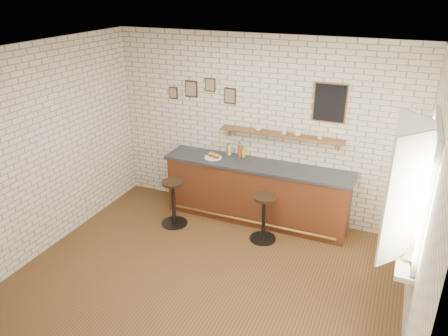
{
  "coord_description": "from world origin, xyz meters",
  "views": [
    {
      "loc": [
        2.12,
        -4.44,
        3.75
      ],
      "look_at": [
        -0.15,
        0.9,
        1.22
      ],
      "focal_mm": 35.0,
      "sensor_mm": 36.0,
      "label": 1
    }
  ],
  "objects": [
    {
      "name": "shelf_cup_a",
      "position": [
        0.03,
        1.9,
        1.54
      ],
      "size": [
        0.13,
        0.13,
        0.09
      ],
      "primitive_type": "imported",
      "rotation": [
        0.0,
        0.0,
        0.22
      ],
      "color": "white",
      "rests_on": "wall_shelf"
    },
    {
      "name": "shelf_cup_b",
      "position": [
        0.45,
        1.9,
        1.55
      ],
      "size": [
        0.15,
        0.15,
        0.1
      ],
      "primitive_type": "imported",
      "rotation": [
        0.0,
        0.0,
        0.86
      ],
      "color": "white",
      "rests_on": "wall_shelf"
    },
    {
      "name": "casement_window",
      "position": [
        2.36,
        0.3,
        1.65
      ],
      "size": [
        0.4,
        1.3,
        1.56
      ],
      "color": "white",
      "rests_on": "ground"
    },
    {
      "name": "wall_shelf",
      "position": [
        0.4,
        1.9,
        1.48
      ],
      "size": [
        2.0,
        0.18,
        0.18
      ],
      "color": "brown",
      "rests_on": "ground"
    },
    {
      "name": "ciabatta_sandwich",
      "position": [
        -0.65,
        1.66,
        1.06
      ],
      "size": [
        0.24,
        0.17,
        0.07
      ],
      "color": "tan",
      "rests_on": "sandwich_plate"
    },
    {
      "name": "shelf_cup_d",
      "position": [
        1.01,
        1.9,
        1.55
      ],
      "size": [
        0.14,
        0.14,
        0.1
      ],
      "primitive_type": "imported",
      "rotation": [
        0.0,
        0.0,
        0.34
      ],
      "color": "white",
      "rests_on": "wall_shelf"
    },
    {
      "name": "sandwich_plate",
      "position": [
        -0.66,
        1.66,
        1.02
      ],
      "size": [
        0.28,
        0.28,
        0.01
      ],
      "primitive_type": "cylinder",
      "color": "white",
      "rests_on": "bar_counter"
    },
    {
      "name": "bar_stool_right",
      "position": [
        0.41,
        1.15,
        0.4
      ],
      "size": [
        0.42,
        0.42,
        0.75
      ],
      "color": "black",
      "rests_on": "ground"
    },
    {
      "name": "potato_chips",
      "position": [
        -0.68,
        1.66,
        1.02
      ],
      "size": [
        0.26,
        0.18,
        0.0
      ],
      "color": "#EDBF53",
      "rests_on": "sandwich_plate"
    },
    {
      "name": "bitters_bottle_amber",
      "position": [
        -0.29,
        1.89,
        1.11
      ],
      "size": [
        0.06,
        0.06,
        0.26
      ],
      "color": "#914417",
      "rests_on": "bar_counter"
    },
    {
      "name": "bar_stool_left",
      "position": [
        -1.09,
        1.02,
        0.42
      ],
      "size": [
        0.43,
        0.43,
        0.78
      ],
      "color": "black",
      "rests_on": "ground"
    },
    {
      "name": "condiment_bottle_yellow",
      "position": [
        -0.21,
        1.89,
        1.08
      ],
      "size": [
        0.05,
        0.05,
        0.17
      ],
      "color": "gold",
      "rests_on": "bar_counter"
    },
    {
      "name": "window_sill",
      "position": [
        2.4,
        0.3,
        0.9
      ],
      "size": [
        0.2,
        1.35,
        0.06
      ],
      "color": "white",
      "rests_on": "ground"
    },
    {
      "name": "bar_counter",
      "position": [
        0.09,
        1.7,
        0.51
      ],
      "size": [
        3.1,
        0.65,
        1.01
      ],
      "color": "#5A2B18",
      "rests_on": "ground"
    },
    {
      "name": "book_lower",
      "position": [
        2.38,
        0.04,
        0.94
      ],
      "size": [
        0.28,
        0.3,
        0.02
      ],
      "primitive_type": "imported",
      "rotation": [
        0.0,
        0.0,
        0.51
      ],
      "color": "tan",
      "rests_on": "window_sill"
    },
    {
      "name": "bitters_bottle_brown",
      "position": [
        -0.5,
        1.89,
        1.09
      ],
      "size": [
        0.06,
        0.06,
        0.19
      ],
      "color": "brown",
      "rests_on": "bar_counter"
    },
    {
      "name": "bitters_bottle_white",
      "position": [
        -0.47,
        1.89,
        1.1
      ],
      "size": [
        0.05,
        0.05,
        0.21
      ],
      "color": "beige",
      "rests_on": "bar_counter"
    },
    {
      "name": "ground",
      "position": [
        0.0,
        0.0,
        0.0
      ],
      "size": [
        5.0,
        5.0,
        0.0
      ],
      "primitive_type": "plane",
      "color": "brown",
      "rests_on": "ground"
    },
    {
      "name": "back_wall_decor",
      "position": [
        0.23,
        1.98,
        2.05
      ],
      "size": [
        2.96,
        0.02,
        0.56
      ],
      "color": "black",
      "rests_on": "ground"
    },
    {
      "name": "shelf_cup_c",
      "position": [
        0.67,
        1.9,
        1.54
      ],
      "size": [
        0.12,
        0.12,
        0.09
      ],
      "primitive_type": "imported",
      "rotation": [
        0.0,
        0.0,
        1.59
      ],
      "color": "white",
      "rests_on": "wall_shelf"
    },
    {
      "name": "book_upper",
      "position": [
        2.38,
        0.04,
        0.96
      ],
      "size": [
        0.21,
        0.25,
        0.02
      ],
      "primitive_type": "imported",
      "rotation": [
        0.0,
        0.0,
        -0.25
      ],
      "color": "tan",
      "rests_on": "book_lower"
    }
  ]
}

